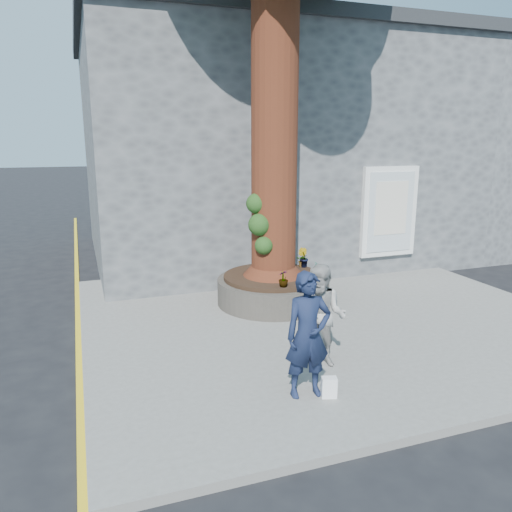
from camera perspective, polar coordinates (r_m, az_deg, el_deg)
name	(u,v)px	position (r m, az deg, el deg)	size (l,w,h in m)	color
ground	(272,351)	(8.48, 1.89, -10.76)	(120.00, 120.00, 0.00)	black
pavement	(325,317)	(9.89, 7.91, -6.92)	(9.00, 8.00, 0.12)	slate
yellow_line	(79,353)	(8.90, -19.58, -10.36)	(0.10, 30.00, 0.01)	yellow
stone_shop	(263,148)	(15.36, 0.80, 12.20)	(10.30, 8.30, 6.30)	#4A4D4F
neighbour_shop	(474,151)	(19.65, 23.65, 10.89)	(6.00, 8.00, 6.00)	#4A4D4F
planter	(273,289)	(10.36, 1.97, -3.80)	(2.30, 2.30, 0.60)	black
man	(308,335)	(6.60, 5.96, -8.97)	(0.62, 0.41, 1.69)	#141C37
woman	(322,316)	(7.52, 7.51, -6.77)	(0.75, 0.58, 1.54)	#9F9C98
shopping_bag	(329,387)	(6.86, 8.34, -14.62)	(0.20, 0.12, 0.28)	white
plant_a	(318,271)	(9.86, 7.05, -1.75)	(0.20, 0.14, 0.39)	gray
plant_b	(303,258)	(10.89, 5.41, -0.18)	(0.23, 0.22, 0.42)	gray
plant_c	(283,279)	(9.42, 3.15, -2.59)	(0.18, 0.18, 0.32)	gray
plant_d	(303,260)	(10.92, 5.36, -0.51)	(0.25, 0.22, 0.28)	gray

